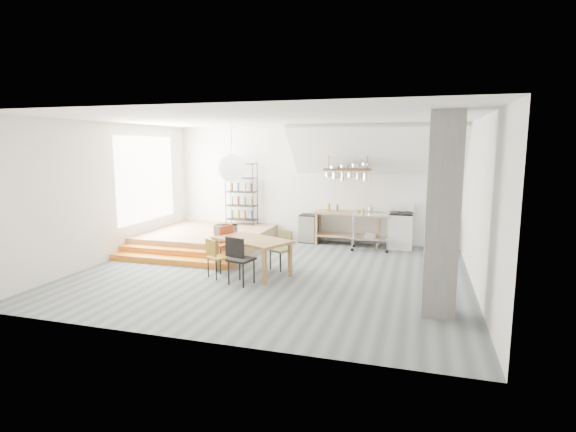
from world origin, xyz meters
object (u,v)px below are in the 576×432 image
(stove, at_px, (401,230))
(dining_table, at_px, (252,243))
(rolling_cart, at_px, (370,227))
(mini_fridge, at_px, (309,228))

(stove, bearing_deg, dining_table, -130.41)
(dining_table, xyz_separation_m, rolling_cart, (2.11, 2.90, -0.07))
(rolling_cart, height_order, mini_fridge, rolling_cart)
(dining_table, height_order, mini_fridge, mini_fridge)
(stove, bearing_deg, mini_fridge, 178.99)
(stove, relative_size, mini_fridge, 1.51)
(dining_table, height_order, rolling_cart, rolling_cart)
(dining_table, relative_size, rolling_cart, 1.84)
(rolling_cart, xyz_separation_m, mini_fridge, (-1.75, 0.50, -0.21))
(stove, bearing_deg, rolling_cart, -148.61)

